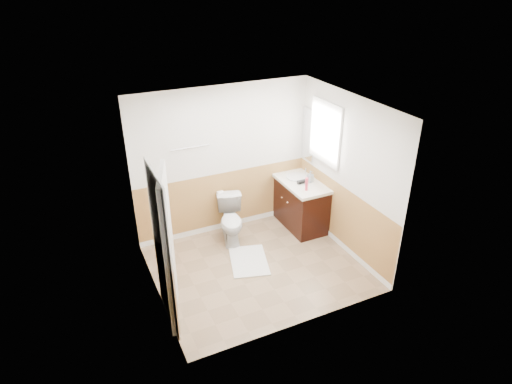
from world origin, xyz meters
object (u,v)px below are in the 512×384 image
vanity_cabinet (300,204)px  soap_dispenser (310,176)px  bath_mat (249,261)px  lotion_bottle (307,184)px  toilet (231,220)px

vanity_cabinet → soap_dispenser: size_ratio=5.59×
bath_mat → vanity_cabinet: size_ratio=0.73×
lotion_bottle → soap_dispenser: size_ratio=1.12×
bath_mat → lotion_bottle: bearing=14.5°
vanity_cabinet → soap_dispenser: soap_dispenser is taller
bath_mat → vanity_cabinet: vanity_cabinet is taller
bath_mat → lotion_bottle: lotion_bottle is taller
vanity_cabinet → soap_dispenser: bearing=-38.8°
toilet → lotion_bottle: (1.17, -0.39, 0.59)m
toilet → lotion_bottle: bearing=-2.4°
lotion_bottle → soap_dispenser: (0.22, 0.25, -0.01)m
toilet → soap_dispenser: (1.39, -0.14, 0.58)m
vanity_cabinet → soap_dispenser: 0.57m
vanity_cabinet → toilet: bearing=177.9°
bath_mat → soap_dispenser: soap_dispenser is taller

